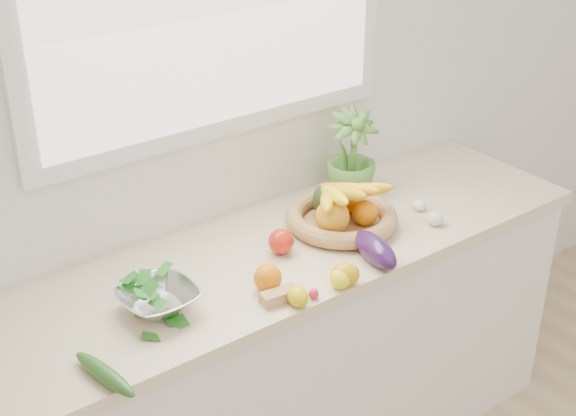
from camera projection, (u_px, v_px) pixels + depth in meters
back_wall at (215, 90)px, 2.52m from camera, size 4.50×0.02×2.70m
counter_cabinet at (273, 370)px, 2.74m from camera, size 2.20×0.58×0.86m
countertop at (272, 258)px, 2.53m from camera, size 2.24×0.62×0.04m
orange_loose at (268, 278)px, 2.31m from camera, size 0.09×0.09×0.08m
lemon_a at (298, 297)px, 2.25m from camera, size 0.07×0.08×0.06m
lemon_b at (340, 278)px, 2.33m from camera, size 0.09×0.10×0.06m
lemon_c at (345, 275)px, 2.34m from camera, size 0.11×0.11×0.07m
apple at (281, 242)px, 2.50m from camera, size 0.09×0.09×0.08m
ginger at (279, 296)px, 2.28m from camera, size 0.11×0.06×0.03m
garlic_a at (419, 205)px, 2.76m from camera, size 0.05×0.05×0.04m
garlic_b at (337, 215)px, 2.70m from camera, size 0.07×0.07×0.04m
garlic_c at (435, 219)px, 2.67m from camera, size 0.06×0.06×0.05m
eggplant at (375, 250)px, 2.45m from camera, size 0.12×0.22×0.08m
cucumber at (105, 374)px, 1.97m from camera, size 0.08×0.24×0.04m
radish at (314, 294)px, 2.29m from camera, size 0.03×0.03×0.03m
potted_herb at (351, 155)px, 2.81m from camera, size 0.21×0.21×0.33m
fruit_basket at (341, 212)px, 2.65m from camera, size 0.38×0.38×0.19m
colander_with_spinach at (158, 294)px, 2.21m from camera, size 0.22×0.22×0.12m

